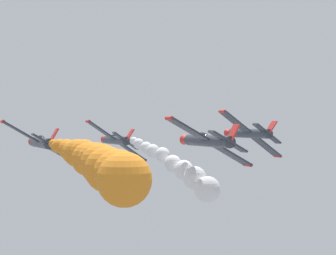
# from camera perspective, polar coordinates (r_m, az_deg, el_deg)

# --- Properties ---
(airplane_lead) EXTENTS (8.13, 10.35, 5.64)m
(airplane_lead) POSITION_cam_1_polar(r_m,az_deg,el_deg) (80.84, -4.89, -1.17)
(airplane_lead) COLOR #333842
(smoke_trail_lead) EXTENTS (3.91, 18.54, 6.05)m
(smoke_trail_lead) POSITION_cam_1_polar(r_m,az_deg,el_deg) (62.84, 1.43, -4.10)
(smoke_trail_lead) COLOR white
(airplane_left_inner) EXTENTS (8.43, 10.35, 5.14)m
(airplane_left_inner) POSITION_cam_1_polar(r_m,az_deg,el_deg) (66.00, -11.73, -1.38)
(airplane_left_inner) COLOR #333842
(smoke_trail_left_inner) EXTENTS (3.49, 24.07, 4.05)m
(smoke_trail_left_inner) POSITION_cam_1_polar(r_m,az_deg,el_deg) (43.15, -6.28, -3.54)
(smoke_trail_left_inner) COLOR orange
(airplane_right_inner) EXTENTS (7.99, 10.35, 5.84)m
(airplane_right_inner) POSITION_cam_1_polar(r_m,az_deg,el_deg) (73.86, 7.53, -0.53)
(airplane_right_inner) COLOR #333842
(airplane_left_outer) EXTENTS (8.56, 10.35, 4.90)m
(airplane_left_outer) POSITION_cam_1_polar(r_m,az_deg,el_deg) (57.56, 3.70, -1.23)
(airplane_left_outer) COLOR #333842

